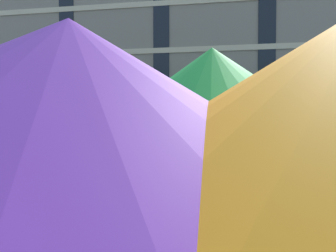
{
  "coord_description": "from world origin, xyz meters",
  "views": [
    {
      "loc": [
        0.17,
        -10.86,
        1.82
      ],
      "look_at": [
        -2.08,
        3.2,
        1.4
      ],
      "focal_mm": 31.32,
      "sensor_mm": 36.0,
      "label": 1
    }
  ],
  "objects_px": {
    "pickup_green": "(27,132)",
    "sedan_black": "(280,136)",
    "street_tree_middle": "(199,92)",
    "street_tree_left": "(64,85)",
    "patio_umbrella": "(212,102)",
    "pickup_red": "(141,133)"
  },
  "relations": [
    {
      "from": "pickup_green",
      "to": "street_tree_middle",
      "type": "relative_size",
      "value": 1.05
    },
    {
      "from": "pickup_green",
      "to": "sedan_black",
      "type": "xyz_separation_m",
      "value": [
        13.23,
        -0.0,
        -0.08
      ]
    },
    {
      "from": "pickup_green",
      "to": "sedan_black",
      "type": "relative_size",
      "value": 1.16
    },
    {
      "from": "pickup_red",
      "to": "street_tree_left",
      "type": "xyz_separation_m",
      "value": [
        -5.85,
        3.01,
        2.86
      ]
    },
    {
      "from": "pickup_green",
      "to": "street_tree_left",
      "type": "distance_m",
      "value": 4.19
    },
    {
      "from": "pickup_red",
      "to": "patio_umbrella",
      "type": "height_order",
      "value": "patio_umbrella"
    },
    {
      "from": "street_tree_middle",
      "to": "street_tree_left",
      "type": "bearing_deg",
      "value": -179.88
    },
    {
      "from": "pickup_green",
      "to": "sedan_black",
      "type": "bearing_deg",
      "value": -0.0
    },
    {
      "from": "sedan_black",
      "to": "pickup_red",
      "type": "bearing_deg",
      "value": 180.0
    },
    {
      "from": "pickup_green",
      "to": "pickup_red",
      "type": "distance_m",
      "value": 6.45
    },
    {
      "from": "pickup_red",
      "to": "street_tree_middle",
      "type": "xyz_separation_m",
      "value": [
        2.81,
        3.03,
        2.29
      ]
    },
    {
      "from": "pickup_green",
      "to": "street_tree_middle",
      "type": "bearing_deg",
      "value": 18.13
    },
    {
      "from": "street_tree_left",
      "to": "pickup_red",
      "type": "bearing_deg",
      "value": -27.25
    },
    {
      "from": "patio_umbrella",
      "to": "pickup_red",
      "type": "bearing_deg",
      "value": 106.3
    },
    {
      "from": "pickup_red",
      "to": "sedan_black",
      "type": "xyz_separation_m",
      "value": [
        6.78,
        -0.0,
        -0.08
      ]
    },
    {
      "from": "pickup_red",
      "to": "street_tree_left",
      "type": "distance_m",
      "value": 7.17
    },
    {
      "from": "pickup_green",
      "to": "patio_umbrella",
      "type": "xyz_separation_m",
      "value": [
        10.16,
        -12.7,
        0.89
      ]
    },
    {
      "from": "pickup_red",
      "to": "street_tree_left",
      "type": "height_order",
      "value": "street_tree_left"
    },
    {
      "from": "street_tree_left",
      "to": "patio_umbrella",
      "type": "height_order",
      "value": "street_tree_left"
    },
    {
      "from": "sedan_black",
      "to": "street_tree_middle",
      "type": "xyz_separation_m",
      "value": [
        -3.97,
        3.03,
        2.36
      ]
    },
    {
      "from": "pickup_red",
      "to": "street_tree_middle",
      "type": "distance_m",
      "value": 4.72
    },
    {
      "from": "street_tree_left",
      "to": "patio_umbrella",
      "type": "distance_m",
      "value": 18.5
    }
  ]
}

